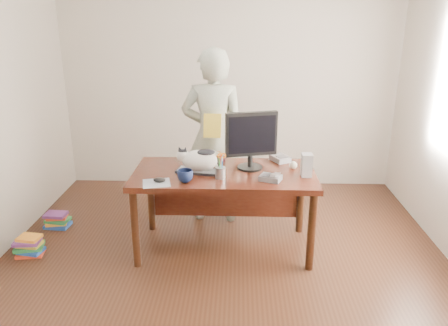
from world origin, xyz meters
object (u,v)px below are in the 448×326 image
monitor (251,137)px  book_pile_b (57,220)px  cat (198,159)px  keyboard (200,171)px  pen_cup (220,171)px  book_stack (211,157)px  desk (225,184)px  baseball (293,165)px  book_pile_a (29,246)px  person (214,137)px  phone (271,177)px  speaker (307,165)px  mouse (159,180)px  coffee_mug (185,176)px  calculator (280,158)px

monitor → book_pile_b: (-1.95, 0.27, -0.97)m
cat → monitor: 0.50m
keyboard → pen_cup: pen_cup is taller
cat → book_stack: size_ratio=1.50×
desk → baseball: (0.62, 0.02, 0.18)m
book_stack → book_pile_a: 1.83m
desk → person: bearing=103.1°
keyboard → phone: (0.61, -0.17, 0.01)m
baseball → book_pile_a: bearing=-172.8°
keyboard → pen_cup: 0.23m
keyboard → monitor: monitor is taller
monitor → speaker: bearing=-33.2°
mouse → person: person is taller
coffee_mug → baseball: (0.93, 0.35, -0.02)m
speaker → book_pile_b: bearing=169.2°
cat → phone: size_ratio=1.96×
mouse → book_pile_b: size_ratio=0.43×
person → book_pile_b: 1.81m
cat → speaker: (0.93, -0.06, -0.02)m
mouse → book_pile_a: (-1.22, 0.07, -0.69)m
cat → book_stack: (0.09, 0.32, -0.08)m
book_stack → book_pile_b: bearing=153.3°
baseball → book_stack: size_ratio=0.26×
cat → baseball: (0.84, 0.12, -0.08)m
mouse → book_stack: size_ratio=0.41×
cat → baseball: cat is taller
cat → mouse: bearing=-127.9°
keyboard → monitor: size_ratio=0.84×
mouse → book_pile_b: bearing=139.8°
book_pile_a → book_pile_b: (0.03, 0.55, -0.02)m
cat → mouse: cat is taller
phone → baseball: size_ratio=2.99×
mouse → coffee_mug: bearing=-5.3°
coffee_mug → speaker: speaker is taller
coffee_mug → book_pile_a: 1.60m
book_pile_b → book_stack: bearing=-1.9°
speaker → book_pile_a: (-2.46, -0.12, -0.76)m
pen_cup → mouse: 0.52m
book_pile_a → keyboard: bearing=6.6°
monitor → phone: size_ratio=2.51×
calculator → book_pile_b: size_ratio=0.87×
keyboard → cat: 0.11m
speaker → calculator: speaker is taller
speaker → baseball: (-0.09, 0.18, -0.06)m
desk → mouse: size_ratio=14.28×
desk → phone: phone is taller
person → baseball: bearing=148.0°
desk → calculator: 0.60m
cat → book_pile_b: 1.73m
mouse → baseball: 1.20m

